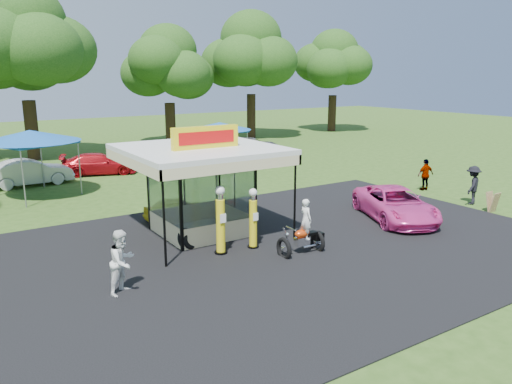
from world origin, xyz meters
TOP-DOWN VIEW (x-y plane):
  - ground at (0.00, 0.00)m, footprint 120.00×120.00m
  - asphalt_apron at (0.00, 2.00)m, footprint 20.00×14.00m
  - gas_station_kiosk at (-2.00, 4.99)m, footprint 5.40×5.40m
  - gas_pump_left at (-2.49, 2.57)m, footprint 0.45×0.45m
  - gas_pump_right at (-1.24, 2.48)m, footprint 0.40×0.40m
  - motorcycle at (-0.06, 1.10)m, footprint 1.68×0.82m
  - spare_tires at (-3.19, 3.68)m, footprint 0.96×0.78m
  - a_frame_sign at (10.26, 0.70)m, footprint 0.51×0.46m
  - kiosk_car at (-2.00, 7.20)m, footprint 2.82×1.13m
  - pink_sedan at (5.69, 2.22)m, footprint 4.02×5.38m
  - spectator_west at (-6.27, 1.34)m, footprint 1.13×1.08m
  - spectator_east_a at (10.75, 2.07)m, footprint 1.36×1.08m
  - spectator_east_b at (11.26, 5.18)m, footprint 1.04×0.56m
  - bg_car_a at (-6.08, 17.79)m, footprint 4.51×1.80m
  - bg_car_b at (-1.97, 18.89)m, footprint 4.79×3.00m
  - bg_car_c at (6.13, 19.06)m, footprint 5.22×2.95m
  - bg_car_d at (9.99, 20.16)m, footprint 5.18×4.16m
  - tent_west at (-6.31, 14.91)m, footprint 4.77×4.77m
  - tent_east at (5.58, 17.28)m, footprint 4.18×4.18m
  - oak_far_c at (-4.37, 26.94)m, footprint 10.10×10.10m
  - oak_far_d at (7.19, 29.12)m, footprint 8.33×8.33m
  - oak_far_e at (15.56, 29.17)m, footprint 9.68×9.68m
  - oak_far_f at (25.96, 29.37)m, footprint 8.59×8.59m

SIDE VIEW (x-z plane):
  - ground at x=0.00m, z-range 0.00..0.00m
  - asphalt_apron at x=0.00m, z-range 0.00..0.04m
  - spare_tires at x=-3.19m, z-range -0.01..0.76m
  - a_frame_sign at x=10.26m, z-range 0.01..0.91m
  - kiosk_car at x=-2.00m, z-range 0.00..0.96m
  - bg_car_b at x=-1.97m, z-range 0.00..1.29m
  - bg_car_d at x=9.99m, z-range 0.00..1.31m
  - pink_sedan at x=5.69m, z-range 0.00..1.36m
  - bg_car_a at x=-6.08m, z-range 0.00..1.46m
  - motorcycle at x=-0.06m, z-range -0.22..1.77m
  - bg_car_c at x=6.13m, z-range 0.00..1.67m
  - spectator_east_b at x=11.26m, z-range 0.00..1.67m
  - spectator_east_a at x=10.75m, z-range 0.00..1.83m
  - spectator_west at x=-6.27m, z-range 0.00..1.85m
  - gas_pump_right at x=-1.24m, z-range -0.04..2.13m
  - gas_pump_left at x=-2.49m, z-range -0.05..2.34m
  - gas_station_kiosk at x=-2.00m, z-range -0.31..3.87m
  - tent_east at x=5.58m, z-range 1.18..4.11m
  - tent_west at x=-6.31m, z-range 1.35..4.69m
  - oak_far_d at x=7.19m, z-range 1.36..11.28m
  - oak_far_f at x=25.96m, z-range 1.47..11.82m
  - oak_far_e at x=15.56m, z-range 1.59..13.12m
  - oak_far_c at x=-4.37m, z-range 1.60..13.51m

